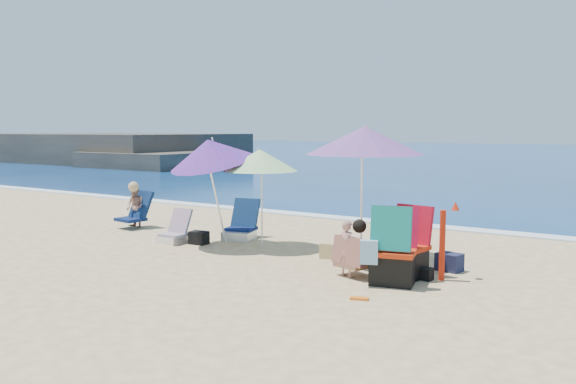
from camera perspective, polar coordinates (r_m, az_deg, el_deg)
The scene contains 18 objects.
ground at distance 9.39m, azimuth -1.78°, elevation -7.35°, with size 120.00×120.00×0.00m.
foam at distance 13.81m, azimuth 10.33°, elevation -3.00°, with size 120.00×0.50×0.04m.
headland at distance 42.42m, azimuth -17.22°, elevation 3.67°, with size 20.50×11.50×2.60m.
umbrella_turquoise at distance 9.75m, azimuth 7.51°, elevation 5.01°, with size 2.50×2.50×2.28m.
umbrella_striped at distance 10.72m, azimuth -2.77°, elevation 3.12°, with size 1.41×1.41×1.86m.
umbrella_blue at distance 10.91m, azimuth -7.63°, elevation 3.93°, with size 1.91×1.96×2.17m.
furled_umbrella at distance 8.78m, azimuth 15.09°, elevation -4.33°, with size 0.24×0.36×1.14m.
chair_navy at distance 11.76m, azimuth -4.61°, elevation -3.58°, with size 0.74×0.88×0.78m.
chair_rainbow at distance 11.54m, azimuth -11.10°, elevation -4.04°, with size 0.52×0.59×0.65m.
camp_chair_left at distance 8.89m, azimuth 11.32°, elevation -6.14°, with size 0.70×0.71×1.06m.
camp_chair_right at distance 8.43m, azimuth 10.14°, elevation -6.12°, with size 0.76×0.85×1.15m.
person_center at distance 8.74m, azimuth 6.08°, elevation -5.59°, with size 0.62×0.57×0.86m.
person_left at distance 13.45m, azimuth -14.71°, elevation -1.38°, with size 0.69×0.74×1.05m.
bag_black_a at distance 11.33m, azimuth -8.72°, elevation -4.44°, with size 0.36×0.27×0.25m.
bag_tan at distance 10.00m, azimuth 4.10°, elevation -5.75°, with size 0.34×0.27×0.26m.
bag_navy_b at distance 9.45m, azimuth 15.50°, elevation -6.62°, with size 0.42×0.34×0.28m.
bag_black_b at distance 8.82m, azimuth 13.18°, elevation -7.78°, with size 0.25×0.19×0.18m.
orange_item at distance 7.70m, azimuth 6.99°, elevation -10.29°, with size 0.25×0.17×0.03m.
Camera 1 is at (5.19, -7.51, 2.19)m, focal length 36.34 mm.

